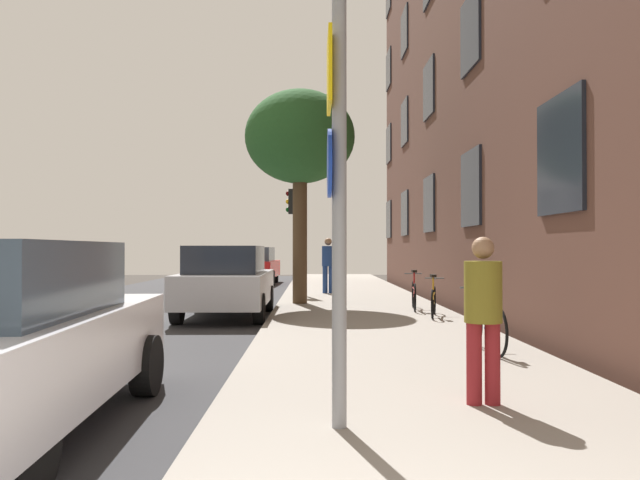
% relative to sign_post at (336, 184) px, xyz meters
% --- Properties ---
extents(ground_plane, '(41.80, 41.80, 0.00)m').
position_rel_sign_post_xyz_m(ground_plane, '(-2.54, 11.69, -2.09)').
color(ground_plane, '#332D28').
extents(road_asphalt, '(7.00, 38.00, 0.01)m').
position_rel_sign_post_xyz_m(road_asphalt, '(-4.64, 11.69, -2.09)').
color(road_asphalt, '#2D2D30').
rests_on(road_asphalt, ground).
extents(sidewalk, '(4.20, 38.00, 0.12)m').
position_rel_sign_post_xyz_m(sidewalk, '(0.96, 11.69, -2.03)').
color(sidewalk, gray).
rests_on(sidewalk, ground).
extents(sign_post, '(0.16, 0.60, 3.49)m').
position_rel_sign_post_xyz_m(sign_post, '(0.00, 0.00, 0.00)').
color(sign_post, gray).
rests_on(sign_post, sidewalk).
extents(traffic_light, '(0.43, 0.24, 3.41)m').
position_rel_sign_post_xyz_m(traffic_light, '(-0.80, 15.08, 0.37)').
color(traffic_light, black).
rests_on(traffic_light, sidewalk).
extents(tree_near, '(2.92, 2.92, 5.67)m').
position_rel_sign_post_xyz_m(tree_near, '(-0.54, 11.62, 2.39)').
color(tree_near, '#4C3823').
rests_on(tree_near, sidewalk).
extents(bicycle_0, '(0.42, 1.68, 0.98)m').
position_rel_sign_post_xyz_m(bicycle_0, '(2.23, 3.70, -1.59)').
color(bicycle_0, black).
rests_on(bicycle_0, sidewalk).
extents(bicycle_1, '(0.53, 1.61, 0.90)m').
position_rel_sign_post_xyz_m(bicycle_1, '(2.38, 8.31, -1.62)').
color(bicycle_1, black).
rests_on(bicycle_1, sidewalk).
extents(bicycle_2, '(0.42, 1.66, 0.95)m').
position_rel_sign_post_xyz_m(bicycle_2, '(2.20, 9.80, -1.61)').
color(bicycle_2, black).
rests_on(bicycle_2, sidewalk).
extents(pedestrian_0, '(0.41, 0.41, 1.56)m').
position_rel_sign_post_xyz_m(pedestrian_0, '(1.39, 0.73, -1.08)').
color(pedestrian_0, maroon).
rests_on(pedestrian_0, sidewalk).
extents(pedestrian_1, '(0.56, 0.56, 1.79)m').
position_rel_sign_post_xyz_m(pedestrian_1, '(0.30, 15.41, -0.95)').
color(pedestrian_1, navy).
rests_on(pedestrian_1, sidewalk).
extents(car_1, '(1.91, 4.23, 1.62)m').
position_rel_sign_post_xyz_m(car_1, '(-2.14, 9.17, -1.25)').
color(car_1, '#B7B7BC').
rests_on(car_1, road_asphalt).
extents(car_2, '(2.04, 4.32, 1.62)m').
position_rel_sign_post_xyz_m(car_2, '(-2.77, 22.65, -1.25)').
color(car_2, red).
rests_on(car_2, road_asphalt).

